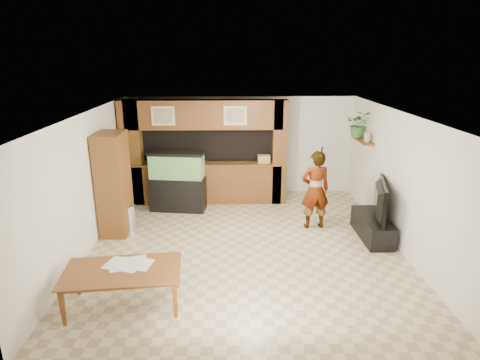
{
  "coord_description": "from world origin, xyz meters",
  "views": [
    {
      "loc": [
        -0.26,
        -7.24,
        3.63
      ],
      "look_at": [
        -0.08,
        0.6,
        1.17
      ],
      "focal_mm": 30.0,
      "sensor_mm": 36.0,
      "label": 1
    }
  ],
  "objects_px": {
    "aquarium": "(178,182)",
    "pantry_cabinet": "(114,184)",
    "person": "(315,190)",
    "television": "(375,200)",
    "dining_table": "(124,289)"
  },
  "relations": [
    {
      "from": "pantry_cabinet",
      "to": "television",
      "type": "height_order",
      "value": "pantry_cabinet"
    },
    {
      "from": "aquarium",
      "to": "pantry_cabinet",
      "type": "bearing_deg",
      "value": -125.89
    },
    {
      "from": "television",
      "to": "pantry_cabinet",
      "type": "bearing_deg",
      "value": 100.99
    },
    {
      "from": "person",
      "to": "dining_table",
      "type": "relative_size",
      "value": 1.01
    },
    {
      "from": "television",
      "to": "person",
      "type": "height_order",
      "value": "person"
    },
    {
      "from": "person",
      "to": "dining_table",
      "type": "height_order",
      "value": "person"
    },
    {
      "from": "pantry_cabinet",
      "to": "dining_table",
      "type": "xyz_separation_m",
      "value": [
        0.83,
        -2.73,
        -0.77
      ]
    },
    {
      "from": "aquarium",
      "to": "television",
      "type": "xyz_separation_m",
      "value": [
        4.19,
        -1.66,
        0.13
      ]
    },
    {
      "from": "pantry_cabinet",
      "to": "aquarium",
      "type": "bearing_deg",
      "value": 46.44
    },
    {
      "from": "pantry_cabinet",
      "to": "person",
      "type": "bearing_deg",
      "value": 1.45
    },
    {
      "from": "dining_table",
      "to": "person",
      "type": "bearing_deg",
      "value": 33.88
    },
    {
      "from": "aquarium",
      "to": "dining_table",
      "type": "relative_size",
      "value": 0.85
    },
    {
      "from": "pantry_cabinet",
      "to": "dining_table",
      "type": "height_order",
      "value": "pantry_cabinet"
    },
    {
      "from": "pantry_cabinet",
      "to": "dining_table",
      "type": "bearing_deg",
      "value": -73.18
    },
    {
      "from": "dining_table",
      "to": "aquarium",
      "type": "bearing_deg",
      "value": 79.37
    }
  ]
}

